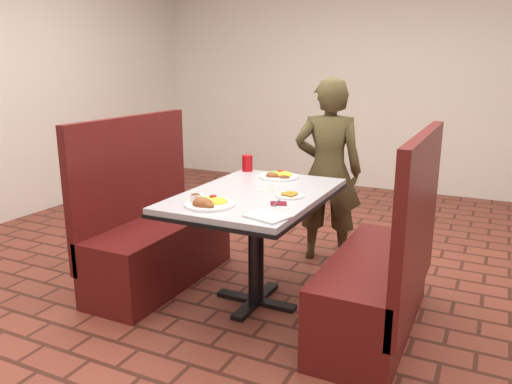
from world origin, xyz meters
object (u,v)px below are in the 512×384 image
near_dinner_plate (208,201)px  far_dinner_plate (279,174)px  dining_table (256,207)px  booth_bench_left (155,237)px  booth_bench_right (381,278)px  red_tumbler (247,163)px  diner_person (328,171)px  plantain_plate (290,195)px

near_dinner_plate → far_dinner_plate: bearing=85.2°
dining_table → far_dinner_plate: (-0.03, 0.43, 0.12)m
booth_bench_left → booth_bench_right: same height
far_dinner_plate → red_tumbler: size_ratio=2.29×
diner_person → booth_bench_right: bearing=109.9°
booth_bench_left → near_dinner_plate: 0.92m
booth_bench_right → far_dinner_plate: bearing=152.5°
booth_bench_left → diner_person: (0.95, 0.95, 0.39)m
booth_bench_left → booth_bench_right: 1.60m
booth_bench_left → far_dinner_plate: 0.99m
plantain_plate → booth_bench_right: bearing=1.2°
diner_person → plantain_plate: size_ratio=8.30×
red_tumbler → far_dinner_plate: bearing=-20.1°
booth_bench_right → diner_person: (-0.64, 0.95, 0.39)m
red_tumbler → booth_bench_left: bearing=-130.3°
booth_bench_left → plantain_plate: 1.12m
booth_bench_left → diner_person: bearing=45.0°
near_dinner_plate → booth_bench_right: bearing=23.9°
booth_bench_left → booth_bench_right: bearing=0.0°
near_dinner_plate → red_tumbler: (-0.24, 0.94, 0.03)m
dining_table → booth_bench_left: bearing=180.0°
red_tumbler → plantain_plate: bearing=-44.4°
plantain_plate → red_tumbler: red_tumbler is taller
far_dinner_plate → plantain_plate: size_ratio=1.57×
near_dinner_plate → dining_table: bearing=75.9°
far_dinner_plate → plantain_plate: bearing=-59.5°
plantain_plate → diner_person: bearing=94.4°
dining_table → booth_bench_right: size_ratio=1.01×
dining_table → diner_person: (0.16, 0.95, 0.06)m
near_dinner_plate → plantain_plate: size_ratio=1.62×
booth_bench_right → plantain_plate: booth_bench_right is taller
red_tumbler → near_dinner_plate: bearing=-75.9°
booth_bench_right → red_tumbler: 1.35m
diner_person → far_dinner_plate: size_ratio=5.30×
plantain_plate → booth_bench_left: bearing=179.3°
near_dinner_plate → plantain_plate: near_dinner_plate is taller
booth_bench_left → red_tumbler: (0.46, 0.54, 0.48)m
booth_bench_right → diner_person: size_ratio=0.84×
booth_bench_left → plantain_plate: size_ratio=6.96×
plantain_plate → red_tumbler: (-0.57, 0.56, 0.05)m
dining_table → red_tumbler: (-0.34, 0.54, 0.15)m
dining_table → red_tumbler: 0.66m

